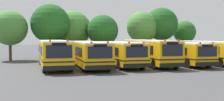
% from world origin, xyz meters
% --- Properties ---
extents(ground_plane, '(160.00, 160.00, 0.00)m').
position_xyz_m(ground_plane, '(0.00, 0.00, 0.00)').
color(ground_plane, '#424244').
extents(school_bus_0, '(2.63, 10.81, 2.78)m').
position_xyz_m(school_bus_0, '(-8.28, 0.22, 1.46)').
color(school_bus_0, yellow).
rests_on(school_bus_0, ground_plane).
extents(school_bus_1, '(2.67, 11.72, 2.65)m').
position_xyz_m(school_bus_1, '(-4.98, 0.15, 1.40)').
color(school_bus_1, '#EAA80C').
rests_on(school_bus_1, ground_plane).
extents(school_bus_2, '(2.71, 9.84, 2.60)m').
position_xyz_m(school_bus_2, '(-1.73, -0.20, 1.37)').
color(school_bus_2, yellow).
rests_on(school_bus_2, ground_plane).
extents(school_bus_3, '(2.57, 10.71, 2.80)m').
position_xyz_m(school_bus_3, '(1.56, -0.23, 1.47)').
color(school_bus_3, '#EAA80C').
rests_on(school_bus_3, ground_plane).
extents(school_bus_4, '(2.58, 11.32, 2.54)m').
position_xyz_m(school_bus_4, '(5.09, 0.07, 1.34)').
color(school_bus_4, '#EAA80C').
rests_on(school_bus_4, ground_plane).
extents(school_bus_5, '(2.81, 11.68, 2.64)m').
position_xyz_m(school_bus_5, '(8.40, -0.07, 1.39)').
color(school_bus_5, yellow).
rests_on(school_bus_5, ground_plane).
extents(tree_0, '(4.40, 4.40, 6.30)m').
position_xyz_m(tree_0, '(-12.95, 9.97, 4.09)').
color(tree_0, '#4C3823').
rests_on(tree_0, ground_plane).
extents(tree_1, '(5.07, 5.07, 7.24)m').
position_xyz_m(tree_1, '(-8.03, 9.84, 4.78)').
color(tree_1, '#4C3823').
rests_on(tree_1, ground_plane).
extents(tree_2, '(5.18, 5.18, 6.66)m').
position_xyz_m(tree_2, '(-4.75, 11.95, 4.09)').
color(tree_2, '#4C3823').
rests_on(tree_2, ground_plane).
extents(tree_3, '(4.19, 4.19, 5.94)m').
position_xyz_m(tree_3, '(-0.99, 9.27, 3.83)').
color(tree_3, '#4C3823').
rests_on(tree_3, ground_plane).
extents(tree_4, '(4.55, 4.55, 6.69)m').
position_xyz_m(tree_4, '(5.29, 10.76, 4.38)').
color(tree_4, '#4C3823').
rests_on(tree_4, ground_plane).
extents(tree_5, '(4.86, 4.86, 7.31)m').
position_xyz_m(tree_5, '(8.22, 10.74, 4.84)').
color(tree_5, '#4C3823').
rests_on(tree_5, ground_plane).
extents(tree_6, '(3.50, 3.50, 5.48)m').
position_xyz_m(tree_6, '(12.59, 11.55, 3.66)').
color(tree_6, '#4C3823').
rests_on(tree_6, ground_plane).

